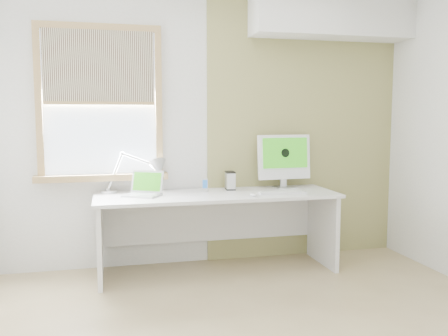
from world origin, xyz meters
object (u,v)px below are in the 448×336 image
object	(u,v)px
desk_lamp	(149,171)
imac	(284,158)
desk	(216,213)
external_drive	(230,181)
laptop	(144,189)

from	to	relation	value
desk_lamp	imac	world-z (taller)	imac
desk	external_drive	size ratio (longest dim) A/B	12.52
desk	laptop	distance (m)	0.70
laptop	desk_lamp	bearing A→B (deg)	69.76
laptop	imac	bearing A→B (deg)	5.60
desk	external_drive	xyz separation A→B (m)	(0.17, 0.14, 0.28)
laptop	imac	size ratio (longest dim) A/B	0.73
desk_lamp	external_drive	world-z (taller)	desk_lamp
desk_lamp	external_drive	bearing A→B (deg)	-1.51
imac	desk_lamp	bearing A→B (deg)	178.91
desk_lamp	laptop	world-z (taller)	desk_lamp
desk_lamp	imac	bearing A→B (deg)	-1.09
imac	desk	bearing A→B (deg)	-169.29
desk_lamp	laptop	bearing A→B (deg)	-110.24
desk_lamp	imac	distance (m)	1.32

